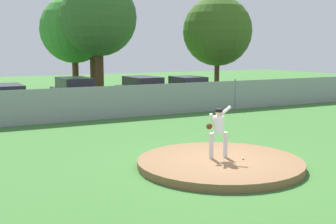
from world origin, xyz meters
name	(u,v)px	position (x,y,z in m)	size (l,w,h in m)	color
ground_plane	(140,133)	(0.00, 6.00, 0.00)	(80.00, 80.00, 0.00)	#386B2D
asphalt_strip	(82,108)	(0.00, 14.50, 0.00)	(44.00, 7.00, 0.01)	#2B2B2D
pitchers_mound	(220,163)	(0.00, 0.00, 0.11)	(4.93, 4.93, 0.23)	brown
pitcher_youth	(218,128)	(0.06, 0.21, 1.15)	(0.82, 0.32, 1.58)	silver
baseball	(243,158)	(0.62, -0.29, 0.26)	(0.07, 0.07, 0.07)	white
chainlink_fence	(107,103)	(0.00, 10.00, 0.82)	(38.43, 0.07, 1.74)	gray
parked_car_burgundy	(143,91)	(3.76, 14.19, 0.83)	(2.08, 4.58, 1.75)	maroon
parked_car_charcoal	(75,93)	(-0.31, 14.85, 0.85)	(1.95, 4.72, 1.78)	#232328
parked_car_teal	(7,99)	(-4.20, 14.22, 0.76)	(1.86, 4.78, 1.56)	#146066
parked_car_silver	(188,90)	(6.89, 14.07, 0.80)	(1.93, 4.19, 1.67)	#B7BABF
tree_tall_centre	(74,29)	(2.40, 24.49, 4.94)	(5.41, 5.41, 7.66)	#4C331E
tree_broad_left	(99,18)	(3.48, 21.61, 5.68)	(5.72, 5.72, 8.57)	#4C331E
tree_bushy_near	(92,21)	(3.59, 23.54, 5.56)	(5.25, 5.25, 8.21)	#4C331E
tree_slender_far	(217,31)	(13.73, 21.13, 4.86)	(5.84, 5.84, 7.79)	#4C331E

